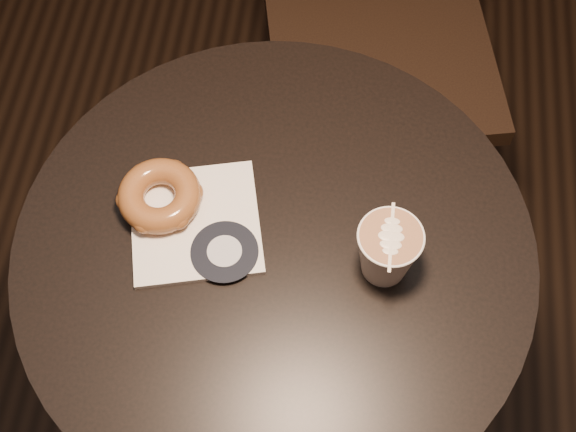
{
  "coord_description": "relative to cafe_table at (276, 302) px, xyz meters",
  "views": [
    {
      "loc": [
        0.07,
        -0.45,
        1.71
      ],
      "look_at": [
        0.01,
        0.03,
        0.79
      ],
      "focal_mm": 50.0,
      "sensor_mm": 36.0,
      "label": 1
    }
  ],
  "objects": [
    {
      "name": "cafe_table",
      "position": [
        0.0,
        0.0,
        0.0
      ],
      "size": [
        0.7,
        0.7,
        0.75
      ],
      "color": "black",
      "rests_on": "ground"
    },
    {
      "name": "pastry_bag",
      "position": [
        -0.11,
        0.02,
        0.2
      ],
      "size": [
        0.21,
        0.21,
        0.01
      ],
      "primitive_type": "cube",
      "rotation": [
        0.0,
        0.0,
        0.24
      ],
      "color": "white",
      "rests_on": "cafe_table"
    },
    {
      "name": "doughnut",
      "position": [
        -0.16,
        0.05,
        0.23
      ],
      "size": [
        0.11,
        0.11,
        0.04
      ],
      "primitive_type": "torus",
      "color": "brown",
      "rests_on": "pastry_bag"
    },
    {
      "name": "latte_cup",
      "position": [
        0.15,
        -0.01,
        0.25
      ],
      "size": [
        0.08,
        0.08,
        0.09
      ],
      "primitive_type": null,
      "color": "white",
      "rests_on": "cafe_table"
    }
  ]
}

